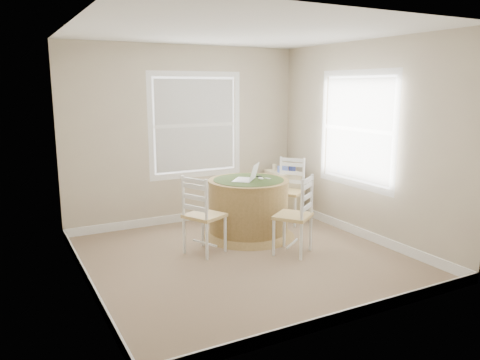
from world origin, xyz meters
TOP-DOWN VIEW (x-y plane):
  - room at (0.17, 0.16)m, footprint 3.64×3.64m
  - round_table at (0.47, 0.73)m, footprint 1.27×1.27m
  - chair_left at (-0.33, 0.39)m, footprint 0.54×0.55m
  - chair_near at (0.61, -0.14)m, footprint 0.58×0.57m
  - chair_right at (1.28, 0.99)m, footprint 0.57×0.57m
  - laptop at (0.42, 0.70)m, footprint 0.45×0.45m
  - mouse at (0.64, 0.69)m, footprint 0.09×0.11m
  - phone at (0.73, 0.66)m, footprint 0.07×0.10m
  - keys at (0.68, 0.82)m, footprint 0.07×0.07m
  - corner_chest at (1.47, 1.41)m, footprint 0.40×0.54m
  - tissue_box at (1.40, 1.32)m, footprint 0.12×0.12m
  - box_yellow at (1.51, 1.45)m, footprint 0.15×0.10m
  - box_blue at (1.57, 1.33)m, footprint 0.08×0.08m
  - cup_cream at (1.42, 1.55)m, footprint 0.07×0.07m

SIDE VIEW (x-z plane):
  - corner_chest at x=1.47m, z-range 0.00..0.71m
  - round_table at x=0.47m, z-range 0.03..0.82m
  - chair_left at x=-0.33m, z-range 0.00..0.95m
  - chair_near at x=0.61m, z-range 0.00..0.95m
  - chair_right at x=1.28m, z-range 0.00..0.95m
  - box_yellow at x=1.51m, z-range 0.70..0.76m
  - cup_cream at x=1.42m, z-range 0.70..0.79m
  - tissue_box at x=1.40m, z-range 0.70..0.80m
  - box_blue at x=1.57m, z-range 0.70..0.82m
  - phone at x=0.73m, z-range 0.77..0.79m
  - keys at x=0.68m, z-range 0.77..0.80m
  - mouse at x=0.64m, z-range 0.77..0.81m
  - laptop at x=0.42m, z-range 0.69..0.93m
  - room at x=0.17m, z-range -0.02..2.62m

